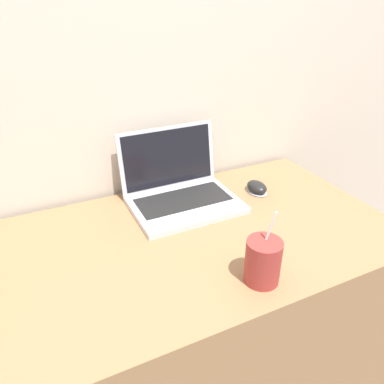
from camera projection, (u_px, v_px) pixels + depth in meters
The scene contains 5 objects.
wall_back at pixel (148, 28), 1.18m from camera, with size 7.00×0.04×2.50m.
desk at pixel (200, 317), 1.30m from camera, with size 1.19×0.70×0.71m.
laptop at pixel (179, 188), 1.28m from camera, with size 0.36×0.30×0.24m.
drink_cup at pixel (263, 261), 0.92m from camera, with size 0.09×0.09×0.20m.
computer_mouse at pixel (257, 188), 1.36m from camera, with size 0.07×0.09×0.04m.
Camera 1 is at (-0.43, -0.48, 1.36)m, focal length 35.00 mm.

